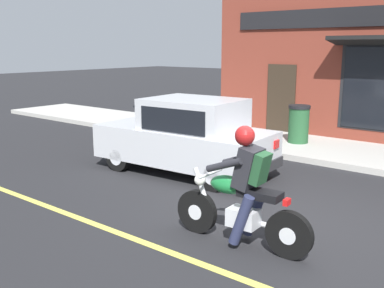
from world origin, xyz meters
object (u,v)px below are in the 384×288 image
car_hatchback (186,137)px  traffic_cone (232,118)px  motorcycle_with_rider (242,196)px  trash_bin (299,124)px

car_hatchback → traffic_cone: size_ratio=6.46×
motorcycle_with_rider → trash_bin: size_ratio=2.06×
car_hatchback → trash_bin: size_ratio=3.96×
motorcycle_with_rider → traffic_cone: (6.74, 4.66, -0.25)m
car_hatchback → trash_bin: (3.67, -0.77, -0.13)m
trash_bin → traffic_cone: 2.73m
motorcycle_with_rider → car_hatchback: 3.63m
trash_bin → traffic_cone: trash_bin is taller
motorcycle_with_rider → car_hatchback: size_ratio=0.52×
traffic_cone → car_hatchback: bearing=-157.7°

